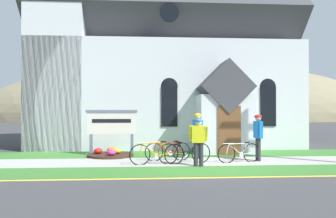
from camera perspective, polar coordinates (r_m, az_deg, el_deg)
name	(u,v)px	position (r m, az deg, el deg)	size (l,w,h in m)	color
ground	(197,152)	(15.03, 5.05, -7.55)	(140.00, 140.00, 0.00)	#3D3D3F
sidewalk_slab	(176,162)	(12.15, 1.37, -9.23)	(32.00, 2.01, 0.01)	#A8A59E
grass_verge	(181,171)	(10.30, 2.36, -10.84)	(32.00, 1.77, 0.01)	#38722D
church_lawn	(171,154)	(14.29, 0.57, -7.90)	(24.00, 2.31, 0.01)	#38722D
curb_paint_stripe	(185,178)	(9.29, 3.07, -12.00)	(28.00, 0.16, 0.01)	yellow
church_building	(158,61)	(19.51, -1.83, 8.34)	(14.13, 10.36, 13.49)	silver
church_sign	(112,124)	(14.12, -9.86, -2.63)	(2.18, 0.17, 1.93)	slate
flower_bed	(110,154)	(13.77, -10.11, -7.80)	(1.88, 1.88, 0.34)	#382319
bicycle_green	(188,153)	(11.73, 3.45, -7.69)	(1.72, 0.50, 0.81)	black
bicycle_blue	(168,151)	(12.37, 0.00, -7.38)	(1.75, 0.27, 0.78)	black
bicycle_yellow	(239,152)	(12.24, 12.41, -7.46)	(1.69, 0.40, 0.77)	black
bicycle_orange	(154,154)	(11.51, -2.40, -7.81)	(1.74, 0.37, 0.84)	black
cyclist_in_yellow_jersey	(198,132)	(12.88, 5.24, -3.96)	(0.36, 0.71, 1.79)	#191E38
cyclist_in_white_jersey	(258,133)	(12.68, 15.54, -4.16)	(0.28, 0.74, 1.75)	#2D2D33
cyclist_in_blue_jersey	(199,139)	(11.12, 5.38, -5.20)	(0.62, 0.34, 1.62)	#2D2D33
roadside_conifer	(278,59)	(23.02, 18.78, 8.28)	(3.47, 3.47, 8.28)	#4C3823
distant_hill	(186,120)	(71.40, 3.22, -1.89)	(90.78, 40.20, 24.93)	#847A5B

